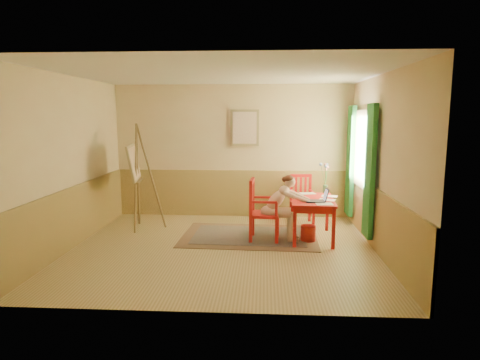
# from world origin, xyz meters

# --- Properties ---
(room) EXTENTS (5.04, 4.54, 2.84)m
(room) POSITION_xyz_m (0.00, 0.00, 1.40)
(room) COLOR tan
(room) RESTS_ON ground
(wainscot) EXTENTS (5.00, 4.50, 1.00)m
(wainscot) POSITION_xyz_m (0.00, 0.80, 0.50)
(wainscot) COLOR tan
(wainscot) RESTS_ON room
(window) EXTENTS (0.12, 2.01, 2.20)m
(window) POSITION_xyz_m (2.42, 1.10, 1.35)
(window) COLOR white
(window) RESTS_ON room
(wall_portrait) EXTENTS (0.60, 0.05, 0.76)m
(wall_portrait) POSITION_xyz_m (0.25, 2.20, 1.90)
(wall_portrait) COLOR #917E4F
(wall_portrait) RESTS_ON room
(rug) EXTENTS (2.46, 1.68, 0.02)m
(rug) POSITION_xyz_m (0.41, 0.69, 0.01)
(rug) COLOR #8C7251
(rug) RESTS_ON room
(table) EXTENTS (0.78, 1.24, 0.72)m
(table) POSITION_xyz_m (1.52, 0.63, 0.63)
(table) COLOR red
(table) RESTS_ON room
(chair_left) EXTENTS (0.52, 0.50, 1.08)m
(chair_left) POSITION_xyz_m (0.63, 0.48, 0.54)
(chair_left) COLOR red
(chair_left) RESTS_ON room
(chair_back) EXTENTS (0.47, 0.49, 0.98)m
(chair_back) POSITION_xyz_m (1.43, 1.67, 0.49)
(chair_back) COLOR red
(chair_back) RESTS_ON room
(figure) EXTENTS (0.86, 0.39, 1.16)m
(figure) POSITION_xyz_m (0.95, 0.47, 0.64)
(figure) COLOR beige
(figure) RESTS_ON room
(laptop) EXTENTS (0.39, 0.24, 0.23)m
(laptop) POSITION_xyz_m (1.58, 0.37, 0.77)
(laptop) COLOR #1E2338
(laptop) RESTS_ON table
(papers) EXTENTS (0.68, 1.15, 0.00)m
(papers) POSITION_xyz_m (1.68, 0.67, 0.72)
(papers) COLOR white
(papers) RESTS_ON table
(vase) EXTENTS (0.20, 0.29, 0.57)m
(vase) POSITION_xyz_m (1.81, 1.19, 0.98)
(vase) COLOR #3F724C
(vase) RESTS_ON table
(wastebasket) EXTENTS (0.31, 0.31, 0.28)m
(wastebasket) POSITION_xyz_m (1.44, 0.46, 0.14)
(wastebasket) COLOR red
(wastebasket) RESTS_ON room
(easel) EXTENTS (0.73, 0.90, 2.02)m
(easel) POSITION_xyz_m (-1.76, 1.12, 1.19)
(easel) COLOR brown
(easel) RESTS_ON room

